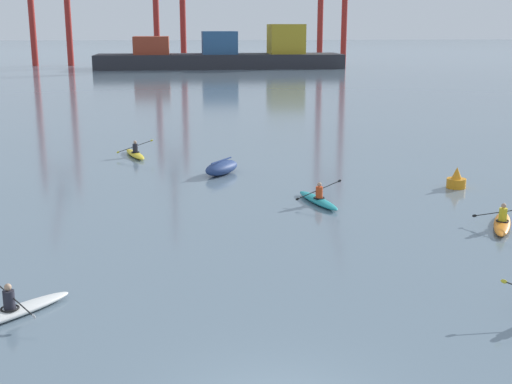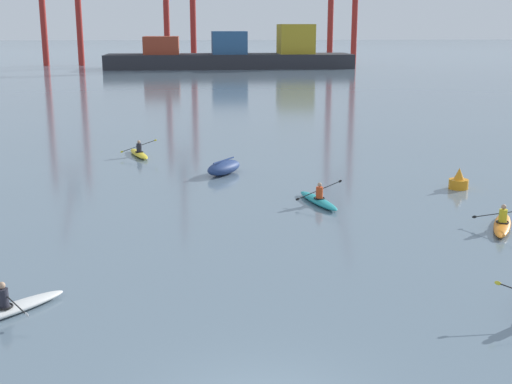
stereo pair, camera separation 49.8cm
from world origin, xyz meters
name	(u,v)px [view 2 (the right image)]	position (x,y,z in m)	size (l,w,h in m)	color
container_barge	(233,55)	(6.25, 114.13, 2.43)	(45.16, 10.30, 7.96)	#28282D
capsized_dinghy	(224,168)	(0.29, 22.31, 0.35)	(2.38, 2.76, 0.76)	navy
channel_buoy	(459,181)	(11.14, 18.12, 0.36)	(0.90, 0.90, 1.00)	orange
kayak_yellow	(139,153)	(-4.47, 27.77, 0.17)	(2.13, 3.42, 0.96)	yellow
kayak_orange	(502,224)	(10.33, 11.82, 0.17)	(2.11, 3.29, 0.95)	orange
kayak_teal	(318,200)	(4.07, 16.02, 0.17)	(2.14, 3.44, 1.00)	teal
kayak_white	(7,309)	(-6.21, 5.54, 0.17)	(2.82, 2.83, 0.99)	silver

